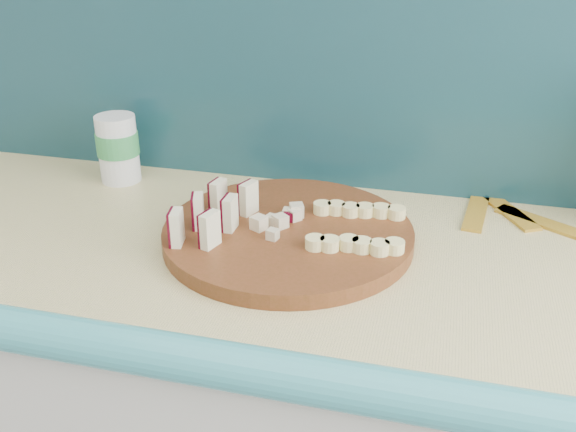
# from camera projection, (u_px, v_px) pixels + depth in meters

# --- Properties ---
(backsplash) EXTENTS (2.20, 0.02, 0.50)m
(backsplash) POSITION_uv_depth(u_px,v_px,m) (476.00, 64.00, 1.12)
(backsplash) COLOR teal
(backsplash) RESTS_ON kitchen_counter
(cutting_board) EXTENTS (0.45, 0.45, 0.03)m
(cutting_board) POSITION_uv_depth(u_px,v_px,m) (288.00, 234.00, 1.05)
(cutting_board) COLOR #4F2D11
(cutting_board) RESTS_ON kitchen_counter
(apple_wedges) EXTENTS (0.10, 0.17, 0.06)m
(apple_wedges) POSITION_uv_depth(u_px,v_px,m) (214.00, 212.00, 1.03)
(apple_wedges) COLOR #F3ECC2
(apple_wedges) RESTS_ON cutting_board
(apple_chunks) EXTENTS (0.06, 0.07, 0.02)m
(apple_chunks) POSITION_uv_depth(u_px,v_px,m) (272.00, 220.00, 1.05)
(apple_chunks) COLOR beige
(apple_chunks) RESTS_ON cutting_board
(banana_slices) EXTENTS (0.17, 0.17, 0.02)m
(banana_slices) POSITION_uv_depth(u_px,v_px,m) (357.00, 227.00, 1.03)
(banana_slices) COLOR #F9EC98
(banana_slices) RESTS_ON cutting_board
(canister) EXTENTS (0.08, 0.08, 0.13)m
(canister) POSITION_uv_depth(u_px,v_px,m) (118.00, 147.00, 1.26)
(canister) COLOR white
(canister) RESTS_ON kitchen_counter
(banana_peel) EXTENTS (0.21, 0.17, 0.01)m
(banana_peel) POSITION_uv_depth(u_px,v_px,m) (508.00, 215.00, 1.14)
(banana_peel) COLOR gold
(banana_peel) RESTS_ON kitchen_counter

